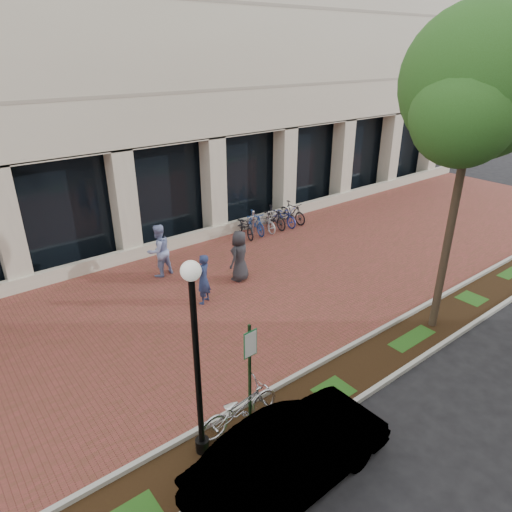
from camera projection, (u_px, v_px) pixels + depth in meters
ground at (246, 288)px, 15.57m from camera, size 120.00×120.00×0.00m
brick_plaza at (246, 288)px, 15.56m from camera, size 40.00×9.00×0.01m
planting_strip at (368, 364)px, 11.81m from camera, size 40.00×1.50×0.01m
curb_plaza_side at (346, 349)px, 12.32m from camera, size 40.00×0.12×0.12m
curb_street_side at (392, 377)px, 11.25m from camera, size 40.00×0.12×0.12m
parking_sign at (250, 362)px, 9.42m from camera, size 0.34×0.07×2.46m
lamppost at (196, 353)px, 8.28m from camera, size 0.36×0.36×4.27m
street_tree at (476, 93)px, 10.86m from camera, size 4.39×3.66×8.56m
locked_bicycle at (239, 408)px, 9.68m from camera, size 1.95×0.72×1.01m
pedestrian_left at (203, 279)px, 14.34m from camera, size 0.73×0.65×1.67m
pedestrian_mid at (159, 251)px, 16.07m from camera, size 1.04×0.88×1.92m
pedestrian_right at (240, 256)px, 15.77m from camera, size 1.05×0.88×1.82m
bollard at (253, 222)px, 20.00m from camera, size 0.12×0.12×1.04m
bike_rack_cluster at (269, 219)px, 20.43m from camera, size 3.50×1.82×1.01m
sedan_near_curb at (292, 454)px, 8.36m from camera, size 4.16×1.56×1.36m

